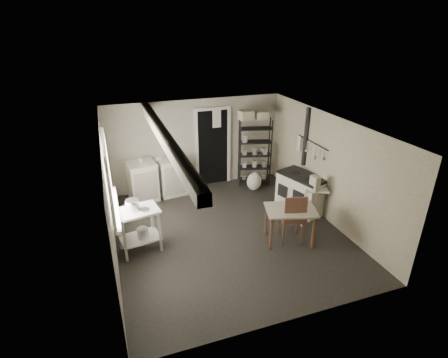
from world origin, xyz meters
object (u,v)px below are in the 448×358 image
object	(u,v)px
shelf_rack	(255,150)
flour_sack	(254,181)
chair	(292,218)
stove	(301,192)
base_cabinets	(157,179)
work_table	(289,224)
prep_table	(139,232)
stockpot	(133,206)

from	to	relation	value
shelf_rack	flour_sack	xyz separation A→B (m)	(-0.16, -0.38, -0.71)
chair	flour_sack	size ratio (longest dim) A/B	2.25
stove	flour_sack	bearing A→B (deg)	97.49
shelf_rack	stove	bearing A→B (deg)	-60.59
stove	flour_sack	size ratio (longest dim) A/B	2.36
base_cabinets	work_table	size ratio (longest dim) A/B	1.53
base_cabinets	work_table	world-z (taller)	base_cabinets
base_cabinets	shelf_rack	world-z (taller)	shelf_rack
flour_sack	prep_table	bearing A→B (deg)	-151.08
prep_table	chair	xyz separation A→B (m)	(2.89, -0.61, 0.08)
prep_table	stockpot	size ratio (longest dim) A/B	3.35
prep_table	base_cabinets	distance (m)	2.30
prep_table	stockpot	bearing A→B (deg)	150.27
work_table	chair	bearing A→B (deg)	34.93
prep_table	stove	bearing A→B (deg)	6.39
stove	chair	size ratio (longest dim) A/B	1.05
prep_table	work_table	world-z (taller)	prep_table
stockpot	base_cabinets	xyz separation A→B (m)	(0.76, 2.15, -0.48)
prep_table	chair	bearing A→B (deg)	-11.97
work_table	stove	bearing A→B (deg)	50.30
flour_sack	work_table	bearing A→B (deg)	-96.97
base_cabinets	work_table	distance (m)	3.55
stockpot	flour_sack	bearing A→B (deg)	27.88
prep_table	chair	distance (m)	2.95
prep_table	stove	xyz separation A→B (m)	(3.72, 0.42, 0.04)
base_cabinets	shelf_rack	xyz separation A→B (m)	(2.57, -0.09, 0.49)
base_cabinets	work_table	xyz separation A→B (m)	(2.13, -2.85, -0.08)
stove	work_table	distance (m)	1.40
prep_table	stove	world-z (taller)	stove
stove	chair	world-z (taller)	chair
shelf_rack	stockpot	bearing A→B (deg)	-133.73
stove	flour_sack	world-z (taller)	stove
base_cabinets	shelf_rack	size ratio (longest dim) A/B	0.82
shelf_rack	prep_table	bearing A→B (deg)	-132.74
stove	work_table	bearing A→B (deg)	-146.95
prep_table	chair	size ratio (longest dim) A/B	0.83
stockpot	work_table	xyz separation A→B (m)	(2.89, -0.70, -0.56)
shelf_rack	stove	xyz separation A→B (m)	(0.44, -1.68, -0.51)
shelf_rack	chair	size ratio (longest dim) A/B	1.69
stove	chair	bearing A→B (deg)	-146.04
work_table	flour_sack	world-z (taller)	work_table
prep_table	stove	distance (m)	3.74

